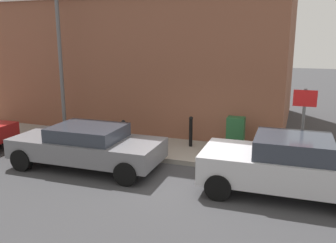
% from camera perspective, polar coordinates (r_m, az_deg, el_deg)
% --- Properties ---
extents(ground, '(80.00, 80.00, 0.00)m').
position_cam_1_polar(ground, '(9.88, 4.60, -9.24)').
color(ground, '#38383A').
extents(sidewalk, '(2.24, 30.00, 0.15)m').
position_cam_1_polar(sidewalk, '(14.25, -16.87, -2.41)').
color(sidewalk, gray).
rests_on(sidewalk, ground).
extents(corner_building, '(7.85, 12.21, 8.24)m').
position_cam_1_polar(corner_building, '(17.18, -2.15, 14.36)').
color(corner_building, brown).
rests_on(corner_building, ground).
extents(car_silver, '(2.01, 4.18, 1.47)m').
position_cam_1_polar(car_silver, '(9.21, 18.58, -6.56)').
color(car_silver, '#B7B7BC').
rests_on(car_silver, ground).
extents(car_grey, '(2.02, 4.46, 1.27)m').
position_cam_1_polar(car_grey, '(10.82, -12.69, -3.68)').
color(car_grey, slate).
rests_on(car_grey, ground).
extents(utility_cabinet, '(0.46, 0.61, 1.15)m').
position_cam_1_polar(utility_cabinet, '(11.74, 10.64, -2.27)').
color(utility_cabinet, '#1E4C28').
rests_on(utility_cabinet, sidewalk).
extents(bollard_near_cabinet, '(0.14, 0.14, 1.04)m').
position_cam_1_polar(bollard_near_cabinet, '(12.15, 3.63, -1.42)').
color(bollard_near_cabinet, black).
rests_on(bollard_near_cabinet, sidewalk).
extents(bollard_far_kerb, '(0.14, 0.14, 1.04)m').
position_cam_1_polar(bollard_far_kerb, '(11.70, -7.05, -2.07)').
color(bollard_far_kerb, black).
rests_on(bollard_far_kerb, sidewalk).
extents(street_sign, '(0.08, 0.60, 2.30)m').
position_cam_1_polar(street_sign, '(10.27, 20.68, 0.52)').
color(street_sign, '#59595B').
rests_on(street_sign, sidewalk).
extents(lamppost, '(0.20, 0.44, 5.72)m').
position_cam_1_polar(lamppost, '(13.86, -16.79, 10.73)').
color(lamppost, '#59595B').
rests_on(lamppost, sidewalk).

